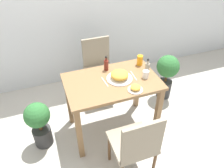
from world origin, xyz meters
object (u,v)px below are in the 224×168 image
object	(u,v)px
chair_near	(136,144)
food_plate	(120,76)
potted_plant_left	(39,122)
juice_glass	(140,60)
potted_plant_right	(167,73)
condiment_bottle	(106,65)
sauce_bottle	(147,68)
side_plate	(135,88)
drink_cup	(146,74)
chair_far	(99,66)

from	to	relation	value
chair_near	food_plate	world-z (taller)	chair_near
chair_near	potted_plant_left	distance (m)	1.16
juice_glass	potted_plant_right	xyz separation A→B (m)	(0.54, 0.14, -0.40)
juice_glass	condiment_bottle	xyz separation A→B (m)	(-0.43, 0.03, 0.01)
food_plate	condiment_bottle	bearing A→B (deg)	109.53
condiment_bottle	sauce_bottle	bearing A→B (deg)	-27.48
condiment_bottle	side_plate	bearing A→B (deg)	-70.97
drink_cup	sauce_bottle	distance (m)	0.10
drink_cup	condiment_bottle	size ratio (longest dim) A/B	0.47
juice_glass	potted_plant_right	size ratio (longest dim) A/B	0.18
chair_near	chair_far	xyz separation A→B (m)	(0.08, 1.45, 0.00)
chair_near	condiment_bottle	bearing A→B (deg)	-91.64
chair_far	potted_plant_right	bearing A→B (deg)	-23.58
chair_near	juice_glass	world-z (taller)	chair_near
chair_far	sauce_bottle	bearing A→B (deg)	-62.78
drink_cup	sauce_bottle	size ratio (longest dim) A/B	0.47
potted_plant_right	drink_cup	bearing A→B (deg)	-145.20
side_plate	juice_glass	xyz separation A→B (m)	(0.26, 0.45, 0.04)
food_plate	potted_plant_right	world-z (taller)	food_plate
food_plate	juice_glass	world-z (taller)	juice_glass
potted_plant_left	drink_cup	bearing A→B (deg)	-5.66
chair_near	drink_cup	bearing A→B (deg)	-122.10
condiment_bottle	potted_plant_right	distance (m)	1.06
food_plate	side_plate	world-z (taller)	food_plate
side_plate	potted_plant_left	distance (m)	1.18
potted_plant_right	potted_plant_left	bearing A→B (deg)	-171.10
side_plate	juice_glass	world-z (taller)	juice_glass
sauce_bottle	condiment_bottle	size ratio (longest dim) A/B	1.00
food_plate	condiment_bottle	distance (m)	0.24
juice_glass	condiment_bottle	bearing A→B (deg)	175.86
chair_near	sauce_bottle	xyz separation A→B (m)	(0.46, 0.72, 0.33)
drink_cup	potted_plant_right	xyz separation A→B (m)	(0.60, 0.42, -0.38)
potted_plant_left	chair_far	bearing A→B (deg)	36.38
drink_cup	juice_glass	distance (m)	0.28
chair_near	drink_cup	world-z (taller)	chair_near
juice_glass	drink_cup	bearing A→B (deg)	-101.72
food_plate	condiment_bottle	xyz separation A→B (m)	(-0.08, 0.23, 0.03)
food_plate	sauce_bottle	size ratio (longest dim) A/B	1.54
condiment_bottle	drink_cup	bearing A→B (deg)	-39.26
food_plate	sauce_bottle	world-z (taller)	sauce_bottle
chair_far	drink_cup	size ratio (longest dim) A/B	10.16
chair_far	juice_glass	bearing A→B (deg)	-55.24
sauce_bottle	potted_plant_left	size ratio (longest dim) A/B	0.31
chair_far	food_plate	xyz separation A→B (m)	(0.03, -0.74, 0.31)
condiment_bottle	potted_plant_right	xyz separation A→B (m)	(0.97, 0.11, -0.41)
condiment_bottle	chair_near	bearing A→B (deg)	-91.64
chair_near	food_plate	bearing A→B (deg)	-98.64
chair_near	condiment_bottle	distance (m)	1.00
drink_cup	sauce_bottle	bearing A→B (deg)	54.21
sauce_bottle	chair_far	bearing A→B (deg)	117.22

